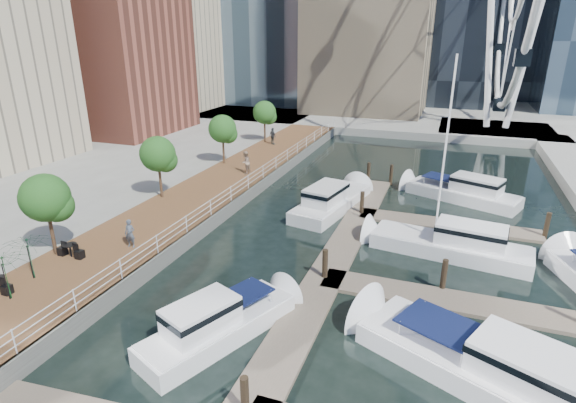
% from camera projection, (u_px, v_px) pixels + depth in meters
% --- Properties ---
extents(ground, '(520.00, 520.00, 0.00)m').
position_uv_depth(ground, '(199.00, 362.00, 18.14)').
color(ground, black).
rests_on(ground, ground).
extents(boardwalk, '(6.00, 60.00, 1.00)m').
position_uv_depth(boardwalk, '(197.00, 202.00, 34.08)').
color(boardwalk, brown).
rests_on(boardwalk, ground).
extents(seawall, '(0.25, 60.00, 1.00)m').
position_uv_depth(seawall, '(233.00, 207.00, 33.11)').
color(seawall, '#595954').
rests_on(seawall, ground).
extents(land_far, '(200.00, 114.00, 1.00)m').
position_uv_depth(land_far, '(418.00, 88.00, 107.82)').
color(land_far, gray).
rests_on(land_far, ground).
extents(pier, '(14.00, 12.00, 1.00)m').
position_uv_depth(pier, '(495.00, 131.00, 59.28)').
color(pier, gray).
rests_on(pier, ground).
extents(railing, '(0.10, 60.00, 1.05)m').
position_uv_depth(railing, '(231.00, 194.00, 32.79)').
color(railing, white).
rests_on(railing, boardwalk).
extents(floating_docks, '(16.00, 34.00, 2.60)m').
position_uv_depth(floating_docks, '(423.00, 270.00, 24.21)').
color(floating_docks, '#6D6051').
rests_on(floating_docks, ground).
extents(midrise_condos, '(19.00, 67.00, 28.00)m').
position_uv_depth(midrise_condos, '(45.00, 25.00, 47.89)').
color(midrise_condos, '#BCAD8E').
rests_on(midrise_condos, ground).
extents(street_trees, '(2.60, 42.60, 4.60)m').
position_uv_depth(street_trees, '(158.00, 154.00, 32.65)').
color(street_trees, '#3F2B1C').
rests_on(street_trees, ground).
extents(yacht_foreground, '(12.04, 7.72, 2.15)m').
position_uv_depth(yacht_foreground, '(496.00, 386.00, 16.90)').
color(yacht_foreground, white).
rests_on(yacht_foreground, ground).
extents(pedestrian_near, '(0.66, 0.48, 1.67)m').
position_uv_depth(pedestrian_near, '(130.00, 233.00, 25.48)').
color(pedestrian_near, '#464F5D').
rests_on(pedestrian_near, boardwalk).
extents(pedestrian_mid, '(0.82, 1.01, 1.98)m').
position_uv_depth(pedestrian_mid, '(245.00, 162.00, 39.17)').
color(pedestrian_mid, gray).
rests_on(pedestrian_mid, boardwalk).
extents(pedestrian_far, '(1.17, 0.97, 1.86)m').
position_uv_depth(pedestrian_far, '(273.00, 136.00, 49.69)').
color(pedestrian_far, '#30363C').
rests_on(pedestrian_far, boardwalk).
extents(moored_yachts, '(23.33, 39.86, 11.50)m').
position_uv_depth(moored_yachts, '(438.00, 268.00, 25.51)').
color(moored_yachts, white).
rests_on(moored_yachts, ground).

